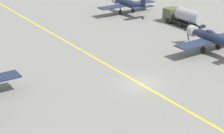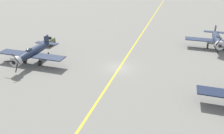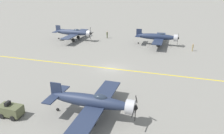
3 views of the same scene
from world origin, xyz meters
name	(u,v)px [view 2 (image 2 of 3)]	position (x,y,z in m)	size (l,w,h in m)	color
ground_plane	(119,68)	(0.00, 0.00, 0.00)	(400.00, 400.00, 0.00)	gray
taxiway_stripe	(119,68)	(0.00, 0.00, 0.00)	(0.30, 160.00, 0.01)	yellow
airplane_mid_right	(32,52)	(14.56, 2.64, 2.01)	(12.00, 9.98, 3.65)	#232D47
airplane_near_left	(217,39)	(-16.09, -14.68, 2.01)	(12.00, 9.98, 3.68)	#2D3751
tow_tractor	(49,42)	(17.03, -6.33, 0.79)	(1.57, 2.60, 1.79)	#515638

